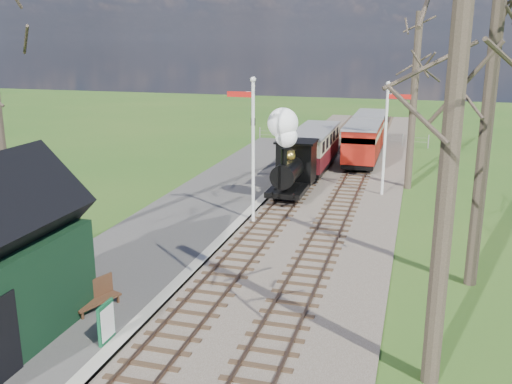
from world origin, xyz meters
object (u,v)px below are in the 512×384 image
coach (314,147)px  red_carriage_a (362,144)px  locomotive (291,158)px  red_carriage_b (370,130)px  bench (94,296)px  person (33,322)px  semaphore_far (387,130)px  sign_board (106,322)px  semaphore_near (252,140)px

coach → red_carriage_a: coach is taller
locomotive → red_carriage_b: bearing=79.2°
red_carriage_b → bench: red_carriage_b is taller
coach → locomotive: bearing=-90.1°
bench → person: size_ratio=1.16×
semaphore_far → red_carriage_b: (-1.77, 11.87, -1.86)m
sign_board → red_carriage_b: bearing=81.9°
coach → red_carriage_a: 3.35m
semaphore_far → red_carriage_b: semaphore_far is taller
semaphore_far → bench: size_ratio=3.73×
coach → bench: coach is taller
locomotive → red_carriage_a: (2.61, 8.18, -0.58)m
coach → red_carriage_a: (2.60, 2.12, -0.03)m
bench → locomotive: bearing=78.5°
semaphore_far → coach: bearing=135.8°
coach → semaphore_near: bearing=-94.3°
locomotive → red_carriage_b: 13.94m
semaphore_near → sign_board: (-0.69, -10.78, -2.90)m
semaphore_far → locomotive: size_ratio=1.28×
sign_board → person: bearing=-155.8°
sign_board → bench: size_ratio=0.68×
semaphore_far → locomotive: 4.92m
red_carriage_a → bench: size_ratio=3.30×
coach → sign_board: coach is taller
semaphore_far → red_carriage_a: bearing=105.6°
sign_board → bench: bearing=130.2°
semaphore_far → red_carriage_b: size_ratio=1.13×
coach → bench: (-2.75, -19.49, -0.92)m
coach → semaphore_far: bearing=-44.2°
locomotive → person: (-3.07, -15.70, -1.21)m
semaphore_far → red_carriage_a: 6.87m
locomotive → red_carriage_a: bearing=72.3°
bench → person: bearing=-98.3°
person → semaphore_near: bearing=-22.7°
red_carriage_b → semaphore_near: bearing=-100.7°
sign_board → bench: 2.02m
semaphore_near → person: semaphore_near is taller
red_carriage_b → bench: 27.65m
semaphore_near → bench: semaphore_near is taller
bench → semaphore_far: bearing=64.9°
semaphore_far → sign_board: (-5.83, -16.78, -2.63)m
sign_board → semaphore_far: bearing=70.8°
red_carriage_a → red_carriage_b: bearing=90.0°
semaphore_far → sign_board: bearing=-109.2°
semaphore_near → locomotive: bearing=79.7°
semaphore_near → sign_board: semaphore_near is taller
semaphore_near → semaphore_far: semaphore_near is taller
red_carriage_a → coach: bearing=-140.8°
semaphore_far → person: 19.20m
person → coach: bearing=-19.4°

